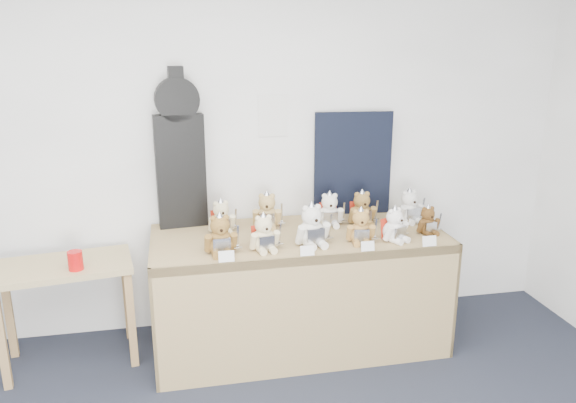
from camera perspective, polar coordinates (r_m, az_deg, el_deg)
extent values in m
plane|color=white|center=(4.06, -12.64, 4.99)|extent=(6.00, 0.00, 6.00)
cube|color=silver|center=(4.07, -1.56, 8.70)|extent=(0.21, 0.00, 0.30)
cube|color=#95764B|center=(3.85, 1.14, -3.74)|extent=(2.00, 0.84, 0.06)
cube|color=#95764B|center=(3.64, 2.53, -11.59)|extent=(1.99, 0.03, 0.83)
cube|color=#95764B|center=(3.92, -13.33, -9.93)|extent=(0.02, 0.83, 0.83)
cube|color=#95764B|center=(4.30, 14.14, -7.54)|extent=(0.02, 0.83, 0.83)
cube|color=tan|center=(3.95, -21.88, -6.16)|extent=(0.91, 0.59, 0.04)
cube|color=olive|center=(3.96, -27.10, -12.46)|extent=(0.06, 0.06, 0.67)
cube|color=olive|center=(4.31, -26.50, -10.02)|extent=(0.06, 0.06, 0.67)
cube|color=olive|center=(3.91, -15.63, -11.51)|extent=(0.06, 0.06, 0.67)
cube|color=olive|center=(4.26, -16.06, -9.12)|extent=(0.06, 0.06, 0.67)
cube|color=black|center=(3.97, -10.83, 3.01)|extent=(0.35, 0.13, 0.79)
cylinder|color=black|center=(3.88, -11.22, 10.14)|extent=(0.31, 0.13, 0.30)
cube|color=black|center=(3.87, -11.32, 11.88)|extent=(0.11, 0.10, 0.20)
cube|color=black|center=(4.21, 6.60, 3.82)|extent=(0.58, 0.07, 0.77)
cylinder|color=red|center=(3.79, -20.79, -5.63)|extent=(0.09, 0.09, 0.12)
ellipsoid|color=brown|center=(3.51, -6.87, -4.15)|extent=(0.17, 0.15, 0.17)
sphere|color=brown|center=(3.47, -6.93, -2.44)|extent=(0.12, 0.12, 0.12)
cylinder|color=brown|center=(3.43, -6.82, -2.85)|extent=(0.05, 0.03, 0.05)
sphere|color=black|center=(3.41, -6.78, -2.95)|extent=(0.02, 0.02, 0.02)
sphere|color=brown|center=(3.45, -7.60, -1.74)|extent=(0.04, 0.04, 0.04)
sphere|color=brown|center=(3.46, -6.31, -1.65)|extent=(0.04, 0.04, 0.04)
cylinder|color=brown|center=(3.48, -8.11, -4.23)|extent=(0.05, 0.09, 0.12)
cylinder|color=brown|center=(3.49, -5.55, -4.04)|extent=(0.05, 0.09, 0.12)
cylinder|color=brown|center=(3.47, -7.33, -5.25)|extent=(0.05, 0.11, 0.05)
cylinder|color=brown|center=(3.48, -6.11, -5.15)|extent=(0.05, 0.11, 0.05)
cube|color=silver|center=(3.45, -6.73, -4.45)|extent=(0.11, 0.02, 0.09)
cone|color=silver|center=(3.45, -6.96, -1.63)|extent=(0.10, 0.10, 0.08)
cube|color=silver|center=(3.48, -5.13, -3.69)|extent=(0.02, 0.04, 0.17)
cube|color=silver|center=(3.50, -5.10, -4.71)|extent=(0.05, 0.01, 0.01)
ellipsoid|color=beige|center=(3.54, -2.48, -3.93)|extent=(0.17, 0.15, 0.15)
sphere|color=beige|center=(3.51, -2.50, -2.35)|extent=(0.11, 0.11, 0.11)
cylinder|color=beige|center=(3.47, -2.25, -2.72)|extent=(0.05, 0.03, 0.05)
sphere|color=black|center=(3.45, -2.16, -2.81)|extent=(0.02, 0.02, 0.02)
sphere|color=beige|center=(3.48, -3.08, -1.74)|extent=(0.04, 0.04, 0.04)
sphere|color=beige|center=(3.50, -1.94, -1.60)|extent=(0.04, 0.04, 0.04)
cylinder|color=beige|center=(3.50, -3.52, -4.06)|extent=(0.06, 0.09, 0.12)
cylinder|color=beige|center=(3.54, -1.26, -3.77)|extent=(0.06, 0.09, 0.12)
cylinder|color=beige|center=(3.50, -2.73, -4.96)|extent=(0.06, 0.11, 0.05)
cylinder|color=beige|center=(3.52, -1.66, -4.81)|extent=(0.06, 0.11, 0.05)
cube|color=silver|center=(3.49, -2.17, -4.19)|extent=(0.10, 0.03, 0.08)
cone|color=silver|center=(3.49, -2.51, -1.61)|extent=(0.10, 0.10, 0.07)
cube|color=silver|center=(3.53, -0.85, -3.43)|extent=(0.02, 0.04, 0.16)
cube|color=silver|center=(3.55, -0.84, -4.37)|extent=(0.05, 0.01, 0.01)
cube|color=#A42312|center=(3.59, -2.77, -3.46)|extent=(0.13, 0.05, 0.14)
ellipsoid|color=silver|center=(3.62, 2.39, -3.25)|extent=(0.20, 0.18, 0.18)
sphere|color=silver|center=(3.59, 2.41, -1.44)|extent=(0.13, 0.13, 0.13)
cylinder|color=silver|center=(3.54, 2.77, -1.85)|extent=(0.06, 0.04, 0.06)
sphere|color=black|center=(3.52, 2.91, -1.94)|extent=(0.02, 0.02, 0.02)
sphere|color=silver|center=(3.55, 1.79, -0.72)|extent=(0.04, 0.04, 0.04)
sphere|color=silver|center=(3.59, 3.05, -0.58)|extent=(0.04, 0.04, 0.04)
cylinder|color=silver|center=(3.57, 1.27, -3.40)|extent=(0.07, 0.11, 0.14)
cylinder|color=silver|center=(3.64, 3.77, -3.06)|extent=(0.07, 0.11, 0.14)
cylinder|color=silver|center=(3.57, 2.19, -4.42)|extent=(0.07, 0.12, 0.05)
cylinder|color=silver|center=(3.60, 3.37, -4.25)|extent=(0.07, 0.12, 0.05)
cube|color=silver|center=(3.56, 2.84, -3.54)|extent=(0.12, 0.04, 0.10)
cone|color=silver|center=(3.57, 2.42, -0.58)|extent=(0.11, 0.11, 0.09)
cube|color=silver|center=(3.63, 4.26, -2.67)|extent=(0.02, 0.05, 0.19)
cube|color=silver|center=(3.65, 4.23, -3.74)|extent=(0.05, 0.02, 0.01)
ellipsoid|color=olive|center=(3.70, 7.35, -3.18)|extent=(0.17, 0.15, 0.15)
sphere|color=olive|center=(3.67, 7.41, -1.70)|extent=(0.11, 0.11, 0.11)
cylinder|color=olive|center=(3.62, 7.51, -2.05)|extent=(0.05, 0.03, 0.05)
sphere|color=black|center=(3.61, 7.55, -2.13)|extent=(0.02, 0.02, 0.02)
sphere|color=olive|center=(3.65, 6.87, -1.06)|extent=(0.04, 0.04, 0.04)
sphere|color=olive|center=(3.66, 7.98, -1.05)|extent=(0.04, 0.04, 0.04)
cylinder|color=olive|center=(3.67, 6.29, -3.18)|extent=(0.06, 0.09, 0.11)
cylinder|color=olive|center=(3.69, 8.49, -3.15)|extent=(0.06, 0.09, 0.11)
cylinder|color=olive|center=(3.66, 6.93, -4.09)|extent=(0.06, 0.10, 0.05)
cylinder|color=olive|center=(3.67, 7.97, -4.07)|extent=(0.06, 0.10, 0.05)
cube|color=silver|center=(3.64, 7.49, -3.43)|extent=(0.10, 0.03, 0.08)
cone|color=silver|center=(3.65, 7.43, -1.00)|extent=(0.09, 0.09, 0.07)
cube|color=silver|center=(3.68, 8.88, -2.87)|extent=(0.02, 0.04, 0.16)
cube|color=silver|center=(3.70, 8.84, -3.75)|extent=(0.05, 0.01, 0.01)
ellipsoid|color=white|center=(3.76, 10.69, -3.00)|extent=(0.19, 0.18, 0.15)
sphere|color=white|center=(3.73, 10.77, -1.55)|extent=(0.11, 0.11, 0.11)
cylinder|color=white|center=(3.71, 11.30, -1.85)|extent=(0.05, 0.04, 0.05)
sphere|color=black|center=(3.69, 11.49, -1.91)|extent=(0.02, 0.02, 0.02)
sphere|color=white|center=(3.69, 10.44, -1.03)|extent=(0.03, 0.03, 0.03)
sphere|color=white|center=(3.74, 11.17, -0.83)|extent=(0.03, 0.03, 0.03)
cylinder|color=white|center=(3.70, 10.18, -3.19)|extent=(0.07, 0.09, 0.11)
cylinder|color=white|center=(3.80, 11.62, -2.74)|extent=(0.07, 0.09, 0.11)
cylinder|color=white|center=(3.72, 10.91, -3.93)|extent=(0.08, 0.11, 0.04)
cylinder|color=white|center=(3.77, 11.59, -3.70)|extent=(0.08, 0.11, 0.04)
cube|color=silver|center=(3.73, 11.36, -3.17)|extent=(0.09, 0.06, 0.08)
cone|color=silver|center=(3.72, 10.81, -0.87)|extent=(0.09, 0.09, 0.07)
cube|color=silver|center=(3.80, 11.99, -2.39)|extent=(0.03, 0.04, 0.16)
cube|color=silver|center=(3.82, 11.94, -3.24)|extent=(0.04, 0.03, 0.01)
cube|color=#A42312|center=(3.79, 10.08, -2.62)|extent=(0.12, 0.08, 0.13)
ellipsoid|color=#53381C|center=(3.95, 13.94, -2.39)|extent=(0.14, 0.12, 0.13)
sphere|color=#53381C|center=(3.93, 14.02, -1.22)|extent=(0.09, 0.09, 0.09)
cylinder|color=#53381C|center=(3.90, 14.33, -1.48)|extent=(0.04, 0.03, 0.04)
sphere|color=black|center=(3.89, 14.44, -1.54)|extent=(0.01, 0.01, 0.01)
sphere|color=#53381C|center=(3.90, 13.69, -0.75)|extent=(0.03, 0.03, 0.03)
sphere|color=#53381C|center=(3.93, 14.43, -0.67)|extent=(0.03, 0.03, 0.03)
cylinder|color=#53381C|center=(3.91, 13.33, -2.47)|extent=(0.05, 0.07, 0.10)
cylinder|color=#53381C|center=(3.97, 14.80, -2.27)|extent=(0.05, 0.07, 0.10)
cylinder|color=#53381C|center=(3.91, 13.90, -3.14)|extent=(0.05, 0.09, 0.04)
cylinder|color=#53381C|center=(3.95, 14.60, -3.03)|extent=(0.05, 0.09, 0.04)
cube|color=silver|center=(3.91, 14.33, -2.56)|extent=(0.08, 0.03, 0.07)
cone|color=silver|center=(3.92, 14.06, -0.66)|extent=(0.08, 0.08, 0.06)
cube|color=silver|center=(3.97, 15.13, -2.02)|extent=(0.01, 0.03, 0.13)
cube|color=silver|center=(3.98, 15.07, -2.71)|extent=(0.04, 0.01, 0.01)
ellipsoid|color=beige|center=(3.88, -6.78, -2.20)|extent=(0.17, 0.15, 0.15)
sphere|color=beige|center=(3.85, -6.83, -0.79)|extent=(0.11, 0.11, 0.11)
cylinder|color=beige|center=(3.81, -6.66, -1.11)|extent=(0.05, 0.03, 0.05)
sphere|color=black|center=(3.80, -6.61, -1.18)|extent=(0.02, 0.02, 0.02)
sphere|color=beige|center=(3.83, -7.37, -0.24)|extent=(0.04, 0.04, 0.04)
sphere|color=beige|center=(3.85, -6.34, -0.14)|extent=(0.04, 0.04, 0.04)
cylinder|color=beige|center=(3.85, -7.75, -2.29)|extent=(0.05, 0.09, 0.11)
cylinder|color=beige|center=(3.88, -5.70, -2.07)|extent=(0.05, 0.09, 0.11)
cylinder|color=beige|center=(3.84, -7.07, -3.09)|extent=(0.06, 0.10, 0.04)
cylinder|color=beige|center=(3.86, -6.09, -2.98)|extent=(0.06, 0.10, 0.04)
cube|color=silver|center=(3.83, -6.58, -2.41)|extent=(0.10, 0.03, 0.08)
cone|color=silver|center=(3.84, -6.85, -0.13)|extent=(0.09, 0.09, 0.07)
cube|color=silver|center=(3.87, -5.35, -1.77)|extent=(0.02, 0.04, 0.16)
cube|color=silver|center=(3.89, -5.33, -2.61)|extent=(0.05, 0.01, 0.01)
cube|color=#A42312|center=(3.93, -6.97, -1.80)|extent=(0.12, 0.05, 0.13)
ellipsoid|color=tan|center=(3.96, -2.14, -1.62)|extent=(0.18, 0.16, 0.16)
sphere|color=tan|center=(3.93, -2.16, -0.11)|extent=(0.12, 0.12, 0.12)
cylinder|color=tan|center=(3.88, -2.16, -0.45)|extent=(0.05, 0.04, 0.05)
sphere|color=black|center=(3.87, -2.17, -0.52)|extent=(0.02, 0.02, 0.02)
sphere|color=tan|center=(3.92, -2.74, 0.55)|extent=(0.04, 0.04, 0.04)
sphere|color=tan|center=(3.92, -1.60, 0.56)|extent=(0.04, 0.04, 0.04)
cylinder|color=tan|center=(3.94, -3.28, -1.61)|extent=(0.06, 0.10, 0.12)
cylinder|color=tan|center=(3.94, -1.01, -1.59)|extent=(0.06, 0.10, 0.12)
cylinder|color=tan|center=(3.92, -2.68, -2.53)|extent=(0.07, 0.11, 0.05)
cylinder|color=tan|center=(3.92, -1.60, -2.53)|extent=(0.07, 0.11, 0.05)
cube|color=silver|center=(3.90, -2.15, -1.86)|extent=(0.11, 0.04, 0.09)
cone|color=silver|center=(3.92, -2.17, 0.61)|extent=(0.10, 0.10, 0.08)
cube|color=silver|center=(3.92, -0.66, -1.30)|extent=(0.02, 0.04, 0.17)
cube|color=silver|center=(3.94, -0.65, -2.21)|extent=(0.05, 0.01, 0.01)
ellipsoid|color=silver|center=(4.01, 4.21, -1.47)|extent=(0.17, 0.15, 0.16)
sphere|color=silver|center=(3.98, 4.24, -0.04)|extent=(0.11, 0.11, 0.11)
cylinder|color=silver|center=(3.94, 4.35, -0.36)|extent=(0.05, 0.03, 0.05)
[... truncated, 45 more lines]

